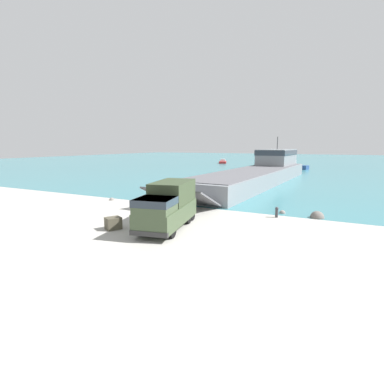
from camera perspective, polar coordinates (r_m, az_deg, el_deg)
ground_plane at (r=26.92m, az=-5.20°, el=-4.01°), size 240.00×240.00×0.00m
water_surface at (r=116.83m, az=20.02°, el=5.50°), size 240.00×180.00×0.01m
landing_craft at (r=51.04m, az=13.00°, el=4.03°), size 9.57×43.63×7.56m
military_truck at (r=21.87m, az=-4.65°, el=-2.51°), size 3.86×7.37×3.31m
soldier_on_ramp at (r=24.29m, az=-8.24°, el=-2.94°), size 0.45×0.26×1.81m
moored_boat_a at (r=99.70m, az=5.88°, el=5.74°), size 3.77×5.79×1.35m
moored_boat_b at (r=80.09m, az=18.59°, el=4.71°), size 7.86×4.12×2.12m
mooring_bollard at (r=26.10m, az=15.83°, el=-3.62°), size 0.28×0.28×0.90m
cargo_crate at (r=22.44m, az=-14.77°, el=-5.77°), size 1.25×1.33×0.87m
shoreline_rock_a at (r=34.12m, az=-15.02°, el=-1.51°), size 0.57×0.57×0.57m
shoreline_rock_b at (r=30.58m, az=-5.90°, el=-2.44°), size 1.08×1.08×1.08m
shoreline_rock_c at (r=27.91m, az=16.83°, el=-3.89°), size 0.55×0.55×0.55m
shoreline_rock_d at (r=27.16m, az=22.72°, el=-4.56°), size 1.15×1.15×1.15m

